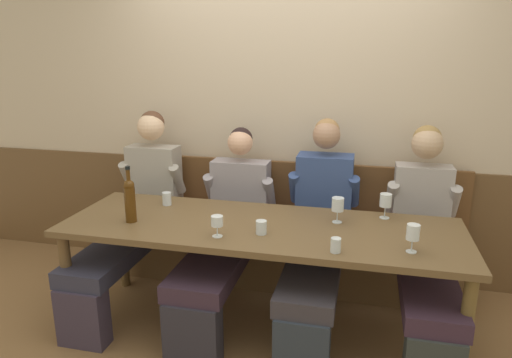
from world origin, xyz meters
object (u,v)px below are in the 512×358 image
Objects in this scene: person_center_right_seat at (319,225)px; person_center_left_seat at (227,227)px; water_tumbler_center at (336,245)px; wine_glass_center_rear at (338,206)px; person_right_seat at (425,236)px; wine_glass_by_bottle at (217,222)px; wine_bottle_clear_water at (130,199)px; water_tumbler_right at (167,199)px; wine_glass_right_end at (413,234)px; dining_table at (260,235)px; person_left_seat at (135,209)px; wall_bench at (280,248)px; wine_glass_mid_left at (386,201)px; water_tumbler_left at (261,227)px.

person_center_left_seat is at bearing -175.29° from person_center_right_seat.
person_center_left_seat is at bearing 142.98° from water_tumbler_center.
wine_glass_center_rear is (0.77, -0.15, 0.27)m from person_center_left_seat.
person_right_seat is 1.36m from wine_glass_by_bottle.
wine_bottle_clear_water is at bearing -167.18° from wine_glass_center_rear.
water_tumbler_center is at bearing -23.52° from water_tumbler_right.
water_tumbler_center is (-0.40, -0.10, -0.07)m from wine_glass_right_end.
wine_glass_center_rear is (-0.42, 0.36, 0.01)m from wine_glass_right_end.
person_right_seat reaches higher than wine_glass_center_rear.
dining_table is 0.48m from person_center_right_seat.
person_left_seat reaches higher than wine_glass_by_bottle.
wine_glass_right_end is (0.88, -0.91, 0.56)m from wall_bench.
wine_glass_by_bottle is at bearing -149.15° from wine_glass_center_rear.
wine_bottle_clear_water is 4.52× the size of water_tumbler_center.
wine_bottle_clear_water is at bearing -164.29° from wine_glass_mid_left.
water_tumbler_right is at bearing -173.08° from person_center_right_seat.
wine_glass_mid_left is (1.79, -0.04, 0.21)m from person_left_seat.
wine_glass_right_end is 1.08m from wine_glass_by_bottle.
wine_glass_mid_left is (0.75, -0.40, 0.57)m from wall_bench.
wine_bottle_clear_water is (-0.81, -0.14, 0.23)m from dining_table.
water_tumbler_right is (-1.48, -0.08, -0.07)m from wine_glass_mid_left.
person_center_right_seat is 1.07m from water_tumbler_right.
water_tumbler_right reaches higher than water_tumbler_left.
person_center_right_seat is (0.33, 0.35, -0.03)m from dining_table.
wall_bench is 1.11m from wine_glass_by_bottle.
wine_glass_by_bottle is (0.84, -0.58, 0.19)m from person_left_seat.
water_tumbler_left is at bearing -24.13° from person_left_seat.
wine_bottle_clear_water reaches higher than wine_glass_mid_left.
dining_table is at bearing 166.71° from wine_glass_right_end.
wine_glass_right_end reaches higher than water_tumbler_center.
dining_table is 15.82× the size of wine_glass_right_end.
person_center_left_seat reaches higher than wine_glass_center_rear.
wine_glass_center_rear is at bearing 139.52° from wine_glass_right_end.
wine_bottle_clear_water is at bearing -156.83° from person_center_right_seat.
water_tumbler_left is 1.02× the size of water_tumbler_center.
person_center_right_seat is (0.64, 0.05, 0.06)m from person_center_left_seat.
person_center_right_seat is at bearing 23.17° from wine_bottle_clear_water.
wine_glass_center_rear reaches higher than water_tumbler_left.
person_center_left_seat is at bearing 101.62° from wine_glass_by_bottle.
water_tumbler_center is 1.32m from water_tumbler_right.
wine_glass_right_end is at bearing -45.93° from wall_bench.
person_center_right_seat is 8.12× the size of wine_glass_center_rear.
person_center_left_seat is (-0.31, -0.41, 0.30)m from wall_bench.
person_center_left_seat reaches higher than wine_glass_right_end.
wine_glass_right_end is 0.41m from water_tumbler_center.
water_tumbler_left is at bearing -148.11° from wine_glass_mid_left.
wall_bench is at bearing 92.58° from water_tumbler_left.
wine_bottle_clear_water is at bearing -64.15° from person_left_seat.
wine_glass_center_rear reaches higher than wine_glass_by_bottle.
water_tumbler_right is at bearing -169.66° from person_center_left_seat.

